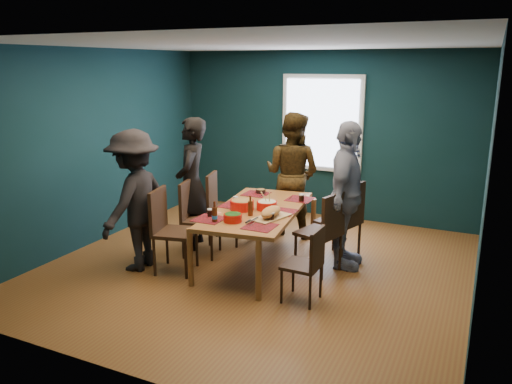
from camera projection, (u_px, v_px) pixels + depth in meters
room at (267, 156)px, 6.19m from camera, size 5.01×5.01×2.71m
dining_table at (258, 214)px, 6.21m from camera, size 1.22×2.06×0.74m
chair_left_far at (219, 203)px, 7.05m from camera, size 0.55×0.55×1.00m
chair_left_mid at (194, 212)px, 6.58m from camera, size 0.54×0.54×1.00m
chair_left_near at (167, 224)px, 6.05m from camera, size 0.56×0.56×1.03m
chair_right_far at (345, 216)px, 6.36m from camera, size 0.59×0.59×1.04m
chair_right_mid at (326, 227)px, 5.97m from camera, size 0.57×0.57×1.01m
chair_right_near at (309, 260)px, 5.25m from camera, size 0.39×0.39×0.83m
person_far_left at (192, 184)px, 6.79m from camera, size 0.62×0.76×1.80m
person_back at (292, 174)px, 7.36m from camera, size 0.95×0.78×1.82m
person_right at (346, 196)px, 6.10m from camera, size 0.55×1.12×1.84m
person_near_left at (135, 201)px, 6.07m from camera, size 0.71×1.16×1.74m
bowl_salad at (242, 205)px, 6.13m from camera, size 0.29×0.29×0.12m
bowl_dumpling at (267, 205)px, 6.14m from camera, size 0.26×0.26×0.24m
bowl_herbs at (233, 217)px, 5.67m from camera, size 0.21×0.21×0.09m
cutting_board at (271, 213)px, 5.79m from camera, size 0.37×0.63×0.14m
small_bowl at (261, 191)px, 6.92m from camera, size 0.14×0.14×0.06m
beer_bottle_a at (215, 215)px, 5.65m from camera, size 0.07×0.07×0.24m
beer_bottle_b at (250, 208)px, 5.89m from camera, size 0.06×0.06×0.24m
cola_glass_a at (210, 212)px, 5.85m from camera, size 0.07×0.07×0.09m
cola_glass_b at (271, 216)px, 5.69m from camera, size 0.07×0.07×0.10m
cola_glass_c at (301, 197)px, 6.49m from camera, size 0.07×0.07×0.10m
cola_glass_d at (236, 200)px, 6.40m from camera, size 0.07×0.07×0.09m
napkin_a at (290, 211)px, 6.07m from camera, size 0.20×0.20×0.00m
napkin_b at (215, 213)px, 6.01m from camera, size 0.17×0.17×0.00m
napkin_c at (258, 227)px, 5.49m from camera, size 0.17×0.17×0.00m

